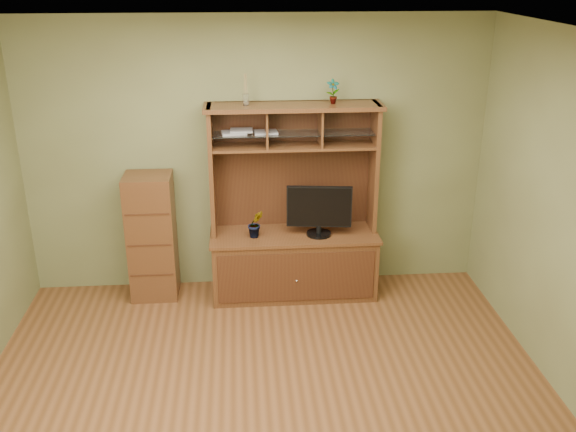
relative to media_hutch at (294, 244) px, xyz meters
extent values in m
cube|color=brown|center=(-0.35, -1.73, -0.53)|extent=(4.50, 4.00, 0.02)
cube|color=white|center=(-0.35, -1.73, 2.19)|extent=(4.50, 4.00, 0.02)
cube|color=brown|center=(-0.35, 0.28, 0.83)|extent=(4.50, 0.02, 2.70)
cube|color=#4A2A15|center=(0.00, -0.02, -0.21)|extent=(1.60, 0.55, 0.62)
cube|color=#39190F|center=(0.00, -0.30, -0.21)|extent=(1.50, 0.01, 0.50)
sphere|color=silver|center=(0.00, -0.32, -0.24)|extent=(0.02, 0.02, 0.02)
cube|color=#4A2A15|center=(0.00, -0.02, 0.11)|extent=(1.64, 0.59, 0.03)
cube|color=#4A2A15|center=(-0.78, 0.08, 0.75)|extent=(0.04, 0.35, 1.25)
cube|color=#4A2A15|center=(0.78, 0.08, 0.75)|extent=(0.04, 0.35, 1.25)
cube|color=#39190F|center=(0.00, 0.24, 0.75)|extent=(1.52, 0.02, 1.25)
cube|color=#4A2A15|center=(0.00, 0.08, 1.36)|extent=(1.66, 0.40, 0.04)
cube|color=#4A2A15|center=(0.00, 0.08, 0.98)|extent=(1.52, 0.32, 0.02)
cube|color=#4A2A15|center=(-0.25, 0.08, 1.16)|extent=(0.02, 0.31, 0.35)
cube|color=#4A2A15|center=(0.25, 0.08, 1.16)|extent=(0.02, 0.31, 0.35)
cube|color=silver|center=(0.00, 0.07, 1.11)|extent=(1.50, 0.27, 0.01)
cylinder|color=black|center=(0.24, -0.08, 0.14)|extent=(0.24, 0.24, 0.02)
cylinder|color=black|center=(0.24, -0.08, 0.19)|extent=(0.05, 0.05, 0.08)
cube|color=black|center=(0.24, -0.08, 0.42)|extent=(0.63, 0.13, 0.41)
imported|color=#375B1F|center=(-0.38, -0.08, 0.26)|extent=(0.17, 0.15, 0.27)
imported|color=#366D26|center=(0.36, 0.08, 1.49)|extent=(0.13, 0.09, 0.23)
cylinder|color=silver|center=(-0.44, 0.08, 1.43)|extent=(0.06, 0.06, 0.10)
cylinder|color=#9B7E4D|center=(-0.44, 0.08, 1.57)|extent=(0.04, 0.04, 0.18)
cube|color=#A7A7AC|center=(-0.56, 0.08, 1.12)|extent=(0.24, 0.20, 0.02)
cube|color=#A7A7AC|center=(-0.49, 0.08, 1.14)|extent=(0.21, 0.16, 0.02)
cube|color=#A7A7AC|center=(-0.26, 0.08, 1.12)|extent=(0.23, 0.18, 0.02)
cube|color=#4A2A15|center=(-1.39, 0.05, 0.11)|extent=(0.45, 0.40, 1.26)
cube|color=#39190F|center=(-1.39, -0.16, -0.21)|extent=(0.41, 0.01, 0.02)
cube|color=#39190F|center=(-1.39, -0.16, 0.11)|extent=(0.41, 0.01, 0.01)
cube|color=#39190F|center=(-1.39, -0.16, 0.42)|extent=(0.41, 0.01, 0.01)
camera|label=1|loc=(-0.51, -5.77, 2.61)|focal=40.00mm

